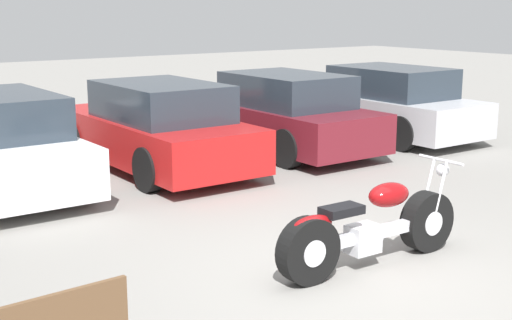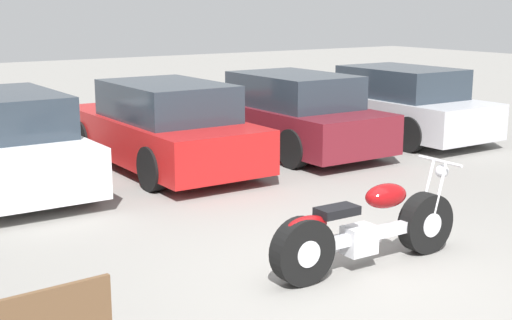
# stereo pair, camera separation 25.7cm
# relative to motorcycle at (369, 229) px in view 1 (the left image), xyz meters

# --- Properties ---
(ground_plane) EXTENTS (60.00, 60.00, 0.00)m
(ground_plane) POSITION_rel_motorcycle_xyz_m (-0.24, -0.11, -0.42)
(ground_plane) COLOR gray
(motorcycle) EXTENTS (2.38, 0.62, 1.04)m
(motorcycle) POSITION_rel_motorcycle_xyz_m (0.00, 0.00, 0.00)
(motorcycle) COLOR black
(motorcycle) RESTS_ON ground_plane
(parked_car_red) EXTENTS (1.86, 4.46, 1.47)m
(parked_car_red) POSITION_rel_motorcycle_xyz_m (0.35, 5.42, 0.28)
(parked_car_red) COLOR red
(parked_car_red) RESTS_ON ground_plane
(parked_car_maroon) EXTENTS (1.86, 4.46, 1.47)m
(parked_car_maroon) POSITION_rel_motorcycle_xyz_m (2.99, 5.47, 0.28)
(parked_car_maroon) COLOR maroon
(parked_car_maroon) RESTS_ON ground_plane
(parked_car_silver) EXTENTS (1.86, 4.46, 1.47)m
(parked_car_silver) POSITION_rel_motorcycle_xyz_m (5.63, 5.34, 0.28)
(parked_car_silver) COLOR #BCBCC1
(parked_car_silver) RESTS_ON ground_plane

